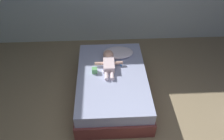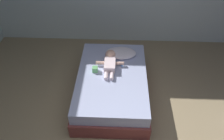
{
  "view_description": "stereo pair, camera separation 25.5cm",
  "coord_description": "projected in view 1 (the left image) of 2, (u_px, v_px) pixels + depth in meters",
  "views": [
    {
      "loc": [
        -0.38,
        -1.54,
        3.01
      ],
      "look_at": [
        -0.24,
        1.2,
        0.58
      ],
      "focal_mm": 35.97,
      "sensor_mm": 36.0,
      "label": 1
    },
    {
      "loc": [
        -0.12,
        -1.54,
        3.01
      ],
      "look_at": [
        -0.24,
        1.2,
        0.58
      ],
      "focal_mm": 35.97,
      "sensor_mm": 36.0,
      "label": 2
    }
  ],
  "objects": [
    {
      "name": "baby",
      "position": [
        109.0,
        62.0,
        3.87
      ],
      "size": [
        0.49,
        0.65,
        0.18
      ],
      "color": "white",
      "rests_on": "bed"
    },
    {
      "name": "bed",
      "position": [
        112.0,
        85.0,
        3.89
      ],
      "size": [
        1.2,
        1.83,
        0.48
      ],
      "color": "brown",
      "rests_on": "ground_plane"
    },
    {
      "name": "toy_block",
      "position": [
        95.0,
        70.0,
        3.74
      ],
      "size": [
        0.09,
        0.09,
        0.09
      ],
      "color": "#6DBF6F",
      "rests_on": "bed"
    },
    {
      "name": "pillow",
      "position": [
        118.0,
        53.0,
        4.09
      ],
      "size": [
        0.55,
        0.36,
        0.11
      ],
      "color": "white",
      "rests_on": "bed"
    },
    {
      "name": "toothbrush",
      "position": [
        120.0,
        64.0,
        3.93
      ],
      "size": [
        0.07,
        0.14,
        0.02
      ],
      "color": "#2782E9",
      "rests_on": "bed"
    }
  ]
}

